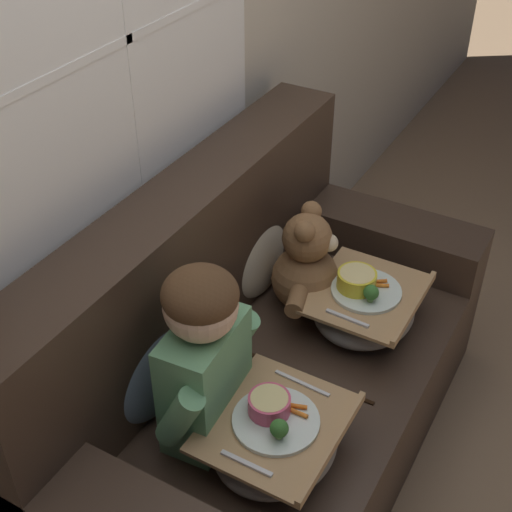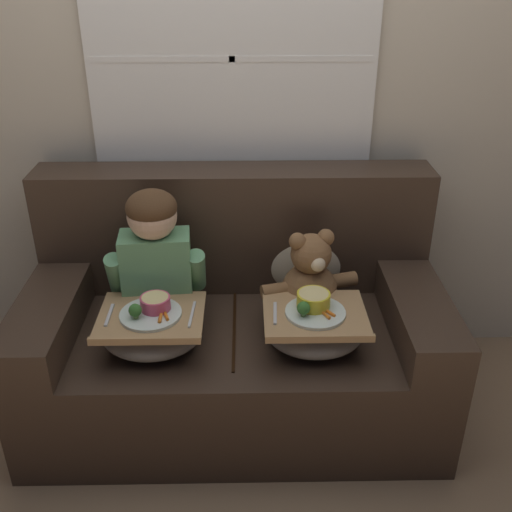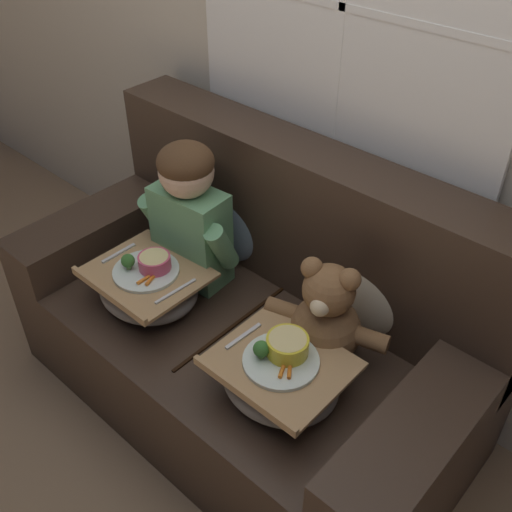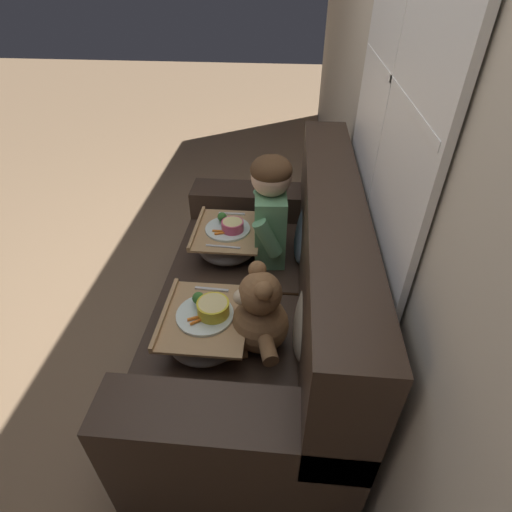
% 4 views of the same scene
% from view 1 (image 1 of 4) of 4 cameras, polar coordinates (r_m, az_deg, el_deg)
% --- Properties ---
extents(ground_plane, '(14.00, 14.00, 0.00)m').
position_cam_1_polar(ground_plane, '(2.58, 1.48, -15.57)').
color(ground_plane, '#8E7051').
extents(wall_back_with_window, '(8.00, 0.08, 2.60)m').
position_cam_1_polar(wall_back_with_window, '(2.00, -11.06, 14.55)').
color(wall_back_with_window, beige).
rests_on(wall_back_with_window, ground_plane).
extents(couch, '(1.67, 0.87, 0.97)m').
position_cam_1_polar(couch, '(2.34, 0.03, -9.67)').
color(couch, '#38281E').
rests_on(couch, ground_plane).
extents(throw_pillow_behind_child, '(0.37, 0.18, 0.39)m').
position_cam_1_polar(throw_pillow_behind_child, '(2.04, -8.65, -8.01)').
color(throw_pillow_behind_child, slate).
rests_on(throw_pillow_behind_child, couch).
extents(throw_pillow_behind_teddy, '(0.36, 0.17, 0.37)m').
position_cam_1_polar(throw_pillow_behind_teddy, '(2.43, -0.05, 0.78)').
color(throw_pillow_behind_teddy, '#C1B293').
rests_on(throw_pillow_behind_teddy, couch).
extents(child_figure, '(0.40, 0.20, 0.55)m').
position_cam_1_polar(child_figure, '(1.87, -4.22, -7.40)').
color(child_figure, '#66A370').
rests_on(child_figure, couch).
extents(teddy_bear, '(0.41, 0.29, 0.38)m').
position_cam_1_polar(teddy_bear, '(2.37, 4.11, -0.91)').
color(teddy_bear, brown).
rests_on(teddy_bear, couch).
extents(lap_tray_child, '(0.39, 0.34, 0.21)m').
position_cam_1_polar(lap_tray_child, '(1.96, 1.58, -14.31)').
color(lap_tray_child, slate).
rests_on(lap_tray_child, child_figure).
extents(lap_tray_teddy, '(0.39, 0.34, 0.21)m').
position_cam_1_polar(lap_tray_teddy, '(2.36, 8.64, -4.01)').
color(lap_tray_teddy, slate).
rests_on(lap_tray_teddy, teddy_bear).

